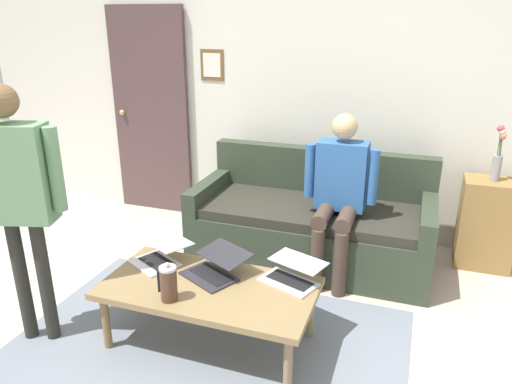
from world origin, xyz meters
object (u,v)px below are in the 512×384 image
flower_vase (498,157)px  person_standing (16,186)px  laptop_center (292,275)px  side_shelf (486,224)px  french_press (169,283)px  laptop_left (159,255)px  couch (312,224)px  person_seated (339,189)px  coffee_table (209,291)px  laptop_right (215,268)px  interior_door (151,113)px

flower_vase → person_standing: person_standing is taller
laptop_center → side_shelf: side_shelf is taller
flower_vase → french_press: bearing=45.6°
laptop_left → side_shelf: size_ratio=0.60×
couch → flower_vase: 1.53m
flower_vase → person_standing: size_ratio=0.28×
person_seated → laptop_center: bearing=82.3°
coffee_table → side_shelf: (-1.69, -1.67, 0.00)m
laptop_left → laptop_center: size_ratio=1.06×
laptop_center → french_press: size_ratio=1.76×
laptop_right → laptop_left: bearing=-4.6°
laptop_right → french_press: french_press is taller
laptop_right → person_standing: bearing=23.1°
laptop_left → side_shelf: (-2.12, -1.51, -0.09)m
interior_door → laptop_center: (-1.94, 1.67, -0.58)m
interior_door → french_press: 2.54m
french_press → side_shelf: side_shelf is taller
coffee_table → laptop_center: (-0.46, -0.22, 0.08)m
french_press → person_standing: 1.04m
couch → side_shelf: 1.40m
coffee_table → person_seated: (-0.58, -1.09, 0.36)m
couch → side_shelf: couch is taller
side_shelf → person_seated: 1.30m
laptop_right → couch: bearing=-106.6°
interior_door → laptop_right: bearing=129.8°
interior_door → laptop_right: interior_door is taller
couch → laptop_center: 1.12m
coffee_table → person_standing: size_ratio=0.81×
laptop_right → side_shelf: side_shelf is taller
couch → person_seated: bearing=137.0°
couch → side_shelf: size_ratio=2.61×
interior_door → person_standing: (-0.44, 2.20, 0.00)m
interior_door → french_press: (-1.34, 2.10, -0.51)m
laptop_left → laptop_center: bearing=-176.3°
interior_door → laptop_right: size_ratio=4.41×
couch → laptop_right: (0.35, 1.19, 0.15)m
coffee_table → laptop_center: laptop_center is taller
side_shelf → flower_vase: flower_vase is taller
person_standing → person_seated: 2.17m
coffee_table → flower_vase: flower_vase is taller
laptop_left → couch: bearing=-123.5°
side_shelf → coffee_table: bearing=44.6°
side_shelf → laptop_left: bearing=35.4°
french_press → interior_door: bearing=-57.6°
french_press → person_seated: 1.51m
person_seated → person_standing: bearing=40.8°
interior_door → laptop_center: 2.63m
interior_door → french_press: bearing=122.4°
interior_door → side_shelf: size_ratio=2.79×
side_shelf → laptop_right: bearing=42.0°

